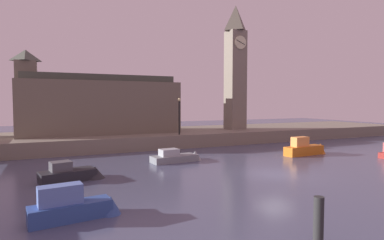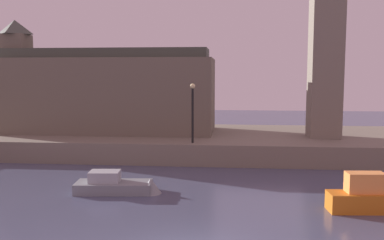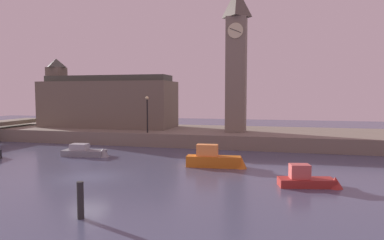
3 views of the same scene
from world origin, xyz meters
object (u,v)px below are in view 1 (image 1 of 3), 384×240
clock_tower (235,66)px  parliament_hall (98,105)px  streetlamp (179,112)px  boat_barge_dark (74,174)px  boat_tour_blue (75,206)px  mooring_post_left (319,220)px  boat_cruiser_grey (180,157)px  boat_patrol_orange (306,149)px

clock_tower → parliament_hall: (-17.71, 1.89, -5.20)m
streetlamp → boat_barge_dark: size_ratio=0.94×
boat_barge_dark → streetlamp: bearing=42.5°
streetlamp → boat_tour_blue: 22.33m
mooring_post_left → boat_tour_blue: mooring_post_left is taller
mooring_post_left → boat_tour_blue: size_ratio=0.43×
boat_tour_blue → boat_cruiser_grey: size_ratio=0.84×
mooring_post_left → boat_cruiser_grey: mooring_post_left is taller
boat_tour_blue → boat_barge_dark: (0.43, 7.43, -0.13)m
clock_tower → boat_barge_dark: clock_tower is taller
clock_tower → boat_patrol_orange: bearing=-89.9°
streetlamp → boat_tour_blue: (-12.31, -18.30, -3.47)m
boat_patrol_orange → boat_barge_dark: bearing=-176.3°
mooring_post_left → boat_cruiser_grey: (1.44, 17.01, -0.50)m
clock_tower → boat_tour_blue: 32.40m
streetlamp → boat_cruiser_grey: size_ratio=0.85×
boat_patrol_orange → boat_cruiser_grey: 12.72m
streetlamp → clock_tower: bearing=20.7°
parliament_hall → boat_barge_dark: parliament_hall is taller
parliament_hall → boat_cruiser_grey: bearing=-68.4°
mooring_post_left → boat_cruiser_grey: size_ratio=0.36×
clock_tower → boat_patrol_orange: clock_tower is taller
parliament_hall → clock_tower: bearing=-6.1°
clock_tower → boat_tour_blue: bearing=-135.0°
clock_tower → boat_barge_dark: size_ratio=3.77×
streetlamp → mooring_post_left: size_ratio=2.35×
parliament_hall → boat_barge_dark: size_ratio=4.07×
boat_barge_dark → boat_cruiser_grey: 9.52m
boat_barge_dark → boat_tour_blue: bearing=-93.3°
boat_cruiser_grey → parliament_hall: bearing=111.6°
parliament_hall → mooring_post_left: (3.72, -30.06, -3.95)m
streetlamp → boat_tour_blue: size_ratio=1.02×
boat_barge_dark → boat_cruiser_grey: (8.92, 3.34, -0.07)m
clock_tower → boat_barge_dark: 27.62m
boat_patrol_orange → boat_barge_dark: boat_patrol_orange is taller
clock_tower → streetlamp: 11.87m
boat_patrol_orange → boat_barge_dark: size_ratio=1.13×
clock_tower → streetlamp: clock_tower is taller
parliament_hall → boat_patrol_orange: parliament_hall is taller
boat_cruiser_grey → streetlamp: bearing=68.5°
parliament_hall → mooring_post_left: parliament_hall is taller
clock_tower → boat_patrol_orange: size_ratio=3.34×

